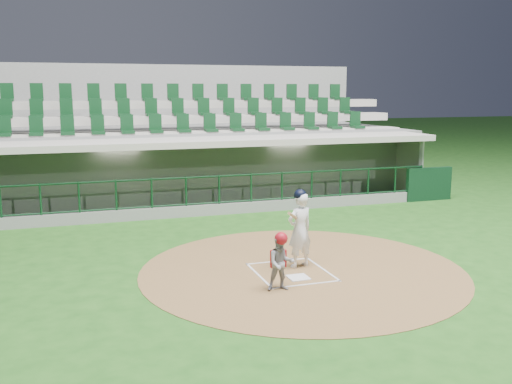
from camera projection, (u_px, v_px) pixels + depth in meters
ground at (286, 269)px, 12.77m from camera, size 120.00×120.00×0.00m
dirt_circle at (302, 270)px, 12.67m from camera, size 7.20×7.20×0.01m
home_plate at (298, 277)px, 12.11m from camera, size 0.43×0.43×0.02m
batter_box_chalk at (291, 272)px, 12.48m from camera, size 1.55×1.80×0.01m
dugout_structure at (204, 177)px, 19.91m from camera, size 16.40×3.70×3.00m
seating_deck at (188, 154)px, 22.71m from camera, size 17.00×6.72×5.15m
batter at (300, 228)px, 12.73m from camera, size 0.89×0.92×1.78m
catcher at (281, 262)px, 11.28m from camera, size 0.60×0.50×1.19m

